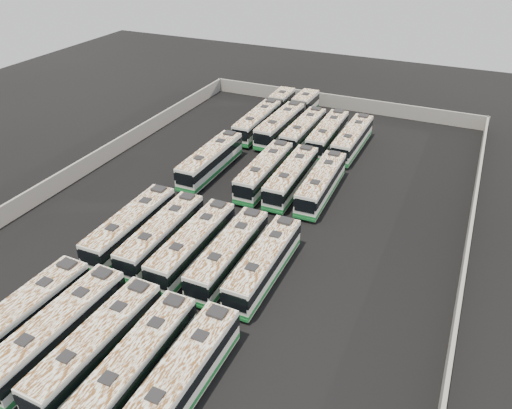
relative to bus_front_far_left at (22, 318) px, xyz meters
name	(u,v)px	position (x,y,z in m)	size (l,w,h in m)	color
ground	(245,216)	(8.07, 22.72, -1.79)	(140.00, 140.00, 0.00)	black
perimeter_wall	(245,207)	(8.07, 22.72, -0.69)	(45.20, 73.20, 2.20)	gray
bus_front_far_left	(22,318)	(0.00, 0.00, 0.00)	(2.94, 12.47, 3.50)	silver
bus_front_left	(58,330)	(3.48, 0.18, 0.02)	(2.94, 12.58, 3.53)	silver
bus_front_center	(97,345)	(7.08, 0.22, -0.02)	(2.89, 12.34, 3.46)	silver
bus_front_right	(136,364)	(10.66, -0.03, -0.02)	(2.71, 12.31, 3.46)	silver
bus_front_far_right	(181,379)	(14.17, 0.12, 0.00)	(2.69, 12.45, 3.50)	silver
bus_midfront_far_left	(131,226)	(-0.09, 13.89, -0.01)	(2.79, 12.36, 3.47)	silver
bus_midfront_left	(162,235)	(3.45, 13.98, -0.04)	(2.87, 12.17, 3.41)	silver
bus_midfront_center	(193,244)	(6.99, 13.80, -0.02)	(2.60, 12.27, 3.46)	silver
bus_midfront_right	(229,254)	(10.68, 13.92, -0.05)	(2.61, 12.10, 3.41)	silver
bus_midfront_far_right	(264,263)	(14.16, 13.97, -0.06)	(2.57, 11.98, 3.37)	silver
bus_midback_far_left	(211,160)	(-0.11, 30.02, 0.02)	(2.67, 12.53, 3.53)	silver
bus_midback_center	(264,171)	(7.11, 30.12, -0.02)	(2.75, 12.31, 3.46)	silver
bus_midback_right	(292,177)	(10.55, 30.16, -0.03)	(2.82, 12.27, 3.45)	silver
bus_midback_far_right	(321,183)	(14.17, 30.14, -0.05)	(2.83, 12.13, 3.40)	silver
bus_back_far_left	(266,115)	(-0.14, 47.27, -0.03)	(2.91, 18.98, 3.43)	silver
bus_back_left	(289,118)	(3.50, 47.39, 0.01)	(2.96, 19.48, 3.53)	silver
bus_back_center	(303,131)	(7.11, 43.76, -0.05)	(2.71, 12.11, 3.40)	silver
bus_back_right	(328,134)	(10.56, 43.95, -0.02)	(2.77, 12.28, 3.45)	silver
bus_back_far_right	(352,139)	(14.10, 43.77, -0.04)	(2.71, 12.18, 3.42)	silver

